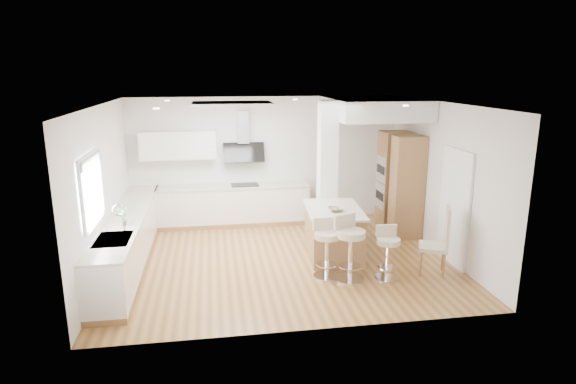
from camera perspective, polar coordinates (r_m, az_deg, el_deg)
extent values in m
plane|color=#A7743E|center=(8.87, -0.73, -7.97)|extent=(6.00, 6.00, 0.00)
cube|color=white|center=(8.87, -0.73, -7.97)|extent=(6.00, 5.00, 0.02)
cube|color=white|center=(10.87, -2.67, 3.86)|extent=(6.00, 0.04, 2.80)
cube|color=white|center=(8.55, -21.07, 0.08)|extent=(0.04, 5.00, 2.80)
cube|color=white|center=(9.34, 17.77, 1.49)|extent=(0.04, 5.00, 2.80)
cube|color=white|center=(8.76, -6.64, 10.36)|extent=(1.40, 0.95, 0.05)
cube|color=white|center=(8.76, -6.64, 10.26)|extent=(1.25, 0.80, 0.03)
cylinder|color=#F0E2CC|center=(9.68, -14.12, 10.45)|extent=(0.10, 0.10, 0.02)
cylinder|color=#F0E2CC|center=(7.69, -15.35, 9.52)|extent=(0.10, 0.10, 0.02)
cylinder|color=#F0E2CC|center=(9.79, 0.87, 10.90)|extent=(0.10, 0.10, 0.02)
cylinder|color=#F0E2CC|center=(9.68, 10.33, 10.65)|extent=(0.10, 0.10, 0.02)
cylinder|color=#F0E2CC|center=(8.28, 13.77, 9.91)|extent=(0.10, 0.10, 0.02)
cube|color=white|center=(7.63, -22.27, 0.29)|extent=(0.03, 1.15, 0.95)
cube|color=white|center=(7.54, -22.56, 4.02)|extent=(0.04, 1.28, 0.06)
cube|color=white|center=(7.76, -21.86, -3.33)|extent=(0.04, 1.28, 0.06)
cube|color=white|center=(7.06, -23.27, -0.88)|extent=(0.04, 0.06, 0.95)
cube|color=white|center=(8.21, -21.28, 1.30)|extent=(0.04, 0.06, 0.95)
cube|color=#94969B|center=(7.54, -22.39, 3.47)|extent=(0.03, 1.18, 0.14)
cube|color=#4B413B|center=(8.92, 19.19, -1.87)|extent=(0.02, 0.90, 2.00)
cube|color=white|center=(8.91, 19.11, -1.87)|extent=(0.05, 1.00, 2.10)
cube|color=#9E7244|center=(9.13, -18.15, -7.71)|extent=(0.60, 4.50, 0.10)
cube|color=white|center=(8.98, -18.36, -5.16)|extent=(0.60, 4.50, 0.76)
cube|color=beige|center=(8.86, -18.56, -2.72)|extent=(0.63, 4.50, 0.04)
cube|color=#ACACB1|center=(7.69, -20.02, -5.32)|extent=(0.50, 0.75, 0.02)
cube|color=#ACACB1|center=(7.54, -20.23, -6.13)|extent=(0.40, 0.34, 0.10)
cube|color=#ACACB1|center=(7.87, -19.75, -5.23)|extent=(0.40, 0.34, 0.10)
cylinder|color=silver|center=(7.89, -18.89, -3.28)|extent=(0.02, 0.02, 0.36)
torus|color=silver|center=(7.85, -19.49, -2.04)|extent=(0.18, 0.02, 0.18)
imported|color=#4C8343|center=(8.24, -18.96, -2.67)|extent=(0.17, 0.12, 0.33)
cube|color=#9E7244|center=(10.85, -6.36, -3.59)|extent=(3.30, 0.60, 0.10)
cube|color=white|center=(10.73, -6.42, -1.40)|extent=(3.30, 0.60, 0.76)
cube|color=beige|center=(10.63, -6.48, 0.68)|extent=(3.33, 0.63, 0.04)
cube|color=black|center=(10.63, -5.13, 0.86)|extent=(0.60, 0.40, 0.01)
cube|color=white|center=(10.60, -12.90, 5.44)|extent=(1.60, 0.34, 0.60)
cube|color=#ACACB1|center=(10.62, -5.36, 7.66)|extent=(0.25, 0.18, 0.70)
cube|color=black|center=(10.61, -5.26, 4.66)|extent=(0.90, 0.26, 0.44)
cube|color=white|center=(9.55, 4.66, 2.38)|extent=(0.35, 0.35, 2.80)
cube|color=white|center=(10.10, 10.07, 9.74)|extent=(1.78, 2.20, 0.40)
cube|color=#9E7244|center=(10.62, 12.50, 1.37)|extent=(0.62, 0.62, 2.10)
cube|color=#9E7244|center=(9.99, 13.95, 0.48)|extent=(0.62, 0.40, 2.10)
cube|color=#ACACB1|center=(10.46, 10.99, 2.65)|extent=(0.02, 0.55, 0.55)
cube|color=#ACACB1|center=(10.59, 10.84, -0.42)|extent=(0.02, 0.55, 0.55)
cube|color=black|center=(10.46, 10.94, 2.65)|extent=(0.01, 0.45, 0.18)
cube|color=black|center=(10.59, 10.79, -0.43)|extent=(0.01, 0.45, 0.18)
cube|color=#9E7244|center=(8.94, 5.39, -4.89)|extent=(1.01, 1.47, 0.86)
cube|color=beige|center=(8.80, 5.46, -2.11)|extent=(1.10, 1.56, 0.04)
imported|color=gray|center=(8.64, 5.64, -2.05)|extent=(0.28, 0.28, 0.06)
sphere|color=orange|center=(8.65, 5.90, -2.03)|extent=(0.08, 0.08, 0.07)
sphere|color=orange|center=(8.66, 5.35, -2.00)|extent=(0.08, 0.08, 0.07)
sphere|color=olive|center=(8.61, 5.69, -2.11)|extent=(0.08, 0.08, 0.07)
cylinder|color=silver|center=(8.18, 4.59, -9.88)|extent=(0.48, 0.48, 0.03)
cylinder|color=silver|center=(8.05, 4.64, -7.67)|extent=(0.08, 0.08, 0.66)
cylinder|color=silver|center=(8.10, 4.62, -8.54)|extent=(0.37, 0.37, 0.02)
cylinder|color=beige|center=(7.92, 4.69, -5.15)|extent=(0.46, 0.46, 0.10)
cube|color=beige|center=(8.01, 4.34, -3.76)|extent=(0.39, 0.08, 0.22)
cylinder|color=silver|center=(8.11, 7.32, -10.15)|extent=(0.64, 0.64, 0.03)
cylinder|color=silver|center=(7.97, 7.40, -7.72)|extent=(0.10, 0.10, 0.72)
cylinder|color=silver|center=(8.02, 7.37, -8.68)|extent=(0.49, 0.49, 0.02)
cylinder|color=beige|center=(7.83, 7.49, -4.94)|extent=(0.61, 0.61, 0.11)
cube|color=beige|center=(7.90, 6.72, -3.46)|extent=(0.41, 0.21, 0.24)
cylinder|color=silver|center=(8.25, 11.60, -9.93)|extent=(0.42, 0.42, 0.03)
cylinder|color=silver|center=(8.13, 11.71, -7.97)|extent=(0.07, 0.07, 0.59)
cylinder|color=silver|center=(8.18, 11.67, -8.74)|extent=(0.33, 0.33, 0.01)
cylinder|color=beige|center=(8.01, 11.83, -5.74)|extent=(0.40, 0.40, 0.09)
cube|color=beige|center=(8.10, 11.57, -4.49)|extent=(0.35, 0.07, 0.20)
cube|color=beige|center=(8.46, 16.81, -6.25)|extent=(0.60, 0.60, 0.06)
cube|color=beige|center=(8.37, 18.36, -4.17)|extent=(0.21, 0.41, 0.73)
cylinder|color=#9E7244|center=(8.38, 15.47, -8.24)|extent=(0.05, 0.05, 0.45)
cylinder|color=#9E7244|center=(8.71, 15.44, -7.34)|extent=(0.05, 0.05, 0.45)
cylinder|color=#9E7244|center=(8.40, 17.99, -8.37)|extent=(0.05, 0.05, 0.45)
cylinder|color=#9E7244|center=(8.74, 17.85, -7.47)|extent=(0.05, 0.05, 0.45)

